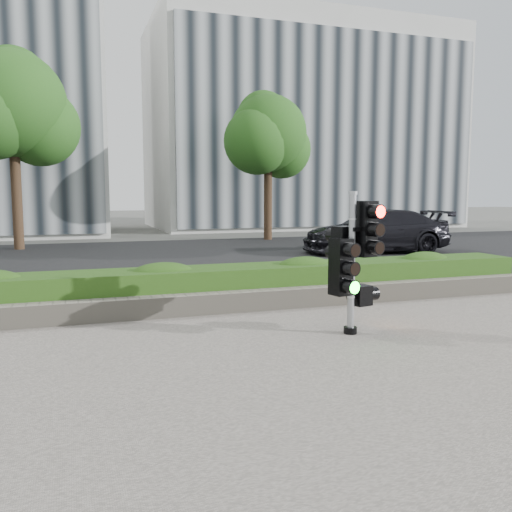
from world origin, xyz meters
The scene contains 11 objects.
ground centered at (0.00, 0.00, 0.00)m, with size 120.00×120.00×0.00m, color #51514C.
sidewalk centered at (0.00, -2.50, 0.01)m, with size 16.00×11.00×0.03m, color #9E9389.
road centered at (0.00, 10.00, 0.01)m, with size 60.00×13.00×0.02m, color black.
curb centered at (0.00, 3.15, 0.06)m, with size 60.00×0.25×0.12m, color gray.
stone_wall centered at (0.00, 1.90, 0.20)m, with size 12.00×0.32×0.34m, color gray.
hedge centered at (0.00, 2.55, 0.37)m, with size 12.00×1.00×0.68m, color #4A8127.
building_right centered at (11.00, 25.00, 6.00)m, with size 18.00×10.00×12.00m, color #B7B7B2.
tree_left centered at (-4.52, 14.56, 5.04)m, with size 4.61×4.03×7.34m.
tree_right centered at (5.48, 15.55, 4.48)m, with size 4.10×3.58×6.53m.
traffic_signal centered at (1.09, -0.01, 1.16)m, with size 0.74×0.61×2.04m.
car_dark centered at (7.15, 9.31, 0.75)m, with size 2.06×5.06×1.47m, color black.
Camera 1 is at (-2.68, -6.82, 2.04)m, focal length 38.00 mm.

